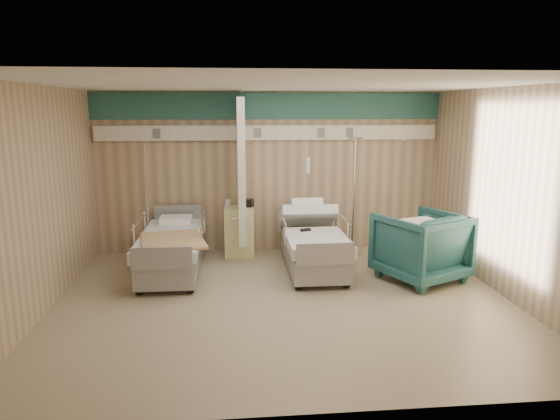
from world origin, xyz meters
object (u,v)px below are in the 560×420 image
(bed_right, at_px, (313,250))
(iv_stand_left, at_px, (149,235))
(bed_left, at_px, (172,254))
(iv_stand_right, at_px, (352,231))
(visitor_armchair, at_px, (420,246))
(bedside_cabinet, at_px, (239,231))

(bed_right, xyz_separation_m, iv_stand_left, (-2.68, 0.88, 0.09))
(bed_left, relative_size, iv_stand_right, 1.06)
(bed_right, bearing_deg, visitor_armchair, -22.69)
(iv_stand_right, bearing_deg, visitor_armchair, -63.54)
(iv_stand_right, relative_size, iv_stand_left, 1.03)
(bed_right, distance_m, bedside_cabinet, 1.46)
(bedside_cabinet, bearing_deg, iv_stand_left, -179.23)
(bed_right, distance_m, iv_stand_right, 1.12)
(visitor_armchair, bearing_deg, bed_right, -48.10)
(bed_right, height_order, bedside_cabinet, bedside_cabinet)
(bed_left, distance_m, visitor_armchair, 3.76)
(bed_left, distance_m, iv_stand_left, 1.01)
(bed_right, distance_m, visitor_armchair, 1.64)
(bed_right, xyz_separation_m, bed_left, (-2.20, 0.00, 0.00))
(bed_left, height_order, iv_stand_right, iv_stand_right)
(visitor_armchair, bearing_deg, iv_stand_left, -45.24)
(bed_right, xyz_separation_m, bedside_cabinet, (-1.15, 0.90, 0.11))
(iv_stand_right, bearing_deg, bed_right, -137.29)
(iv_stand_left, bearing_deg, bed_right, -18.17)
(bed_right, height_order, iv_stand_left, iv_stand_left)
(bed_left, relative_size, bedside_cabinet, 2.54)
(bedside_cabinet, height_order, iv_stand_left, iv_stand_left)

